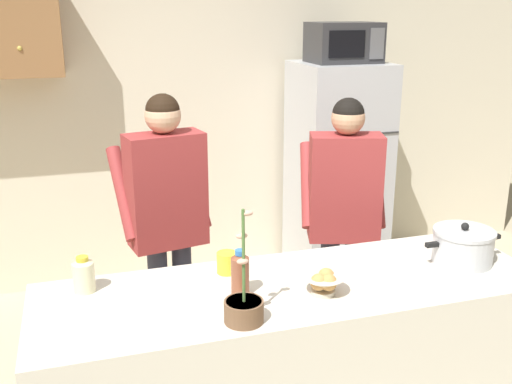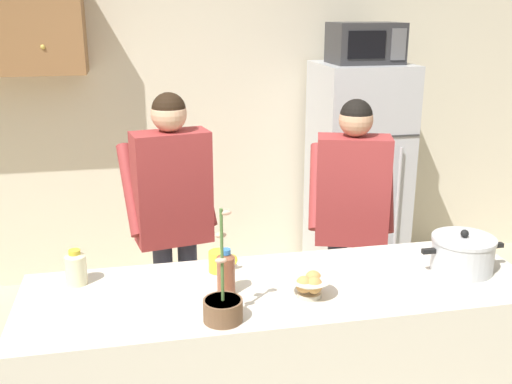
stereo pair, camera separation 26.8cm
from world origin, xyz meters
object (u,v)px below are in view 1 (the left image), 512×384
Objects in this scene: person_near_pot at (166,206)px; bottle_mid_counter at (240,273)px; microwave at (344,43)px; coffee_mug at (228,263)px; potted_orchid at (244,307)px; person_by_sink at (344,203)px; refrigerator at (337,174)px; bread_bowl at (324,282)px; bottle_near_edge at (84,274)px; cooking_pot at (463,246)px.

person_near_pot reaches higher than bottle_mid_counter.
microwave is at bearing 55.12° from bottle_mid_counter.
potted_orchid is (-0.05, -0.44, 0.01)m from coffee_mug.
potted_orchid reaches higher than bottle_mid_counter.
person_by_sink is 7.98× the size of bottle_mid_counter.
refrigerator is at bearing 52.06° from coffee_mug.
potted_orchid is at bearing -162.41° from bread_bowl.
bottle_mid_counter reaches higher than bottle_near_edge.
coffee_mug is at bearing 83.47° from potted_orchid.
microwave is 1.23× the size of cooking_pot.
person_by_sink is at bearing 105.81° from cooking_pot.
coffee_mug is 0.66× the size of bottle_mid_counter.
person_near_pot reaches higher than bottle_near_edge.
bottle_mid_counter is at bearing -19.86° from bottle_near_edge.
refrigerator is at bearing 41.00° from bottle_near_edge.
microwave is 2.42× the size of bottle_mid_counter.
bottle_mid_counter is (-0.84, -0.81, 0.04)m from person_by_sink.
bread_bowl is 0.39m from potted_orchid.
bottle_mid_counter is 0.44× the size of potted_orchid.
potted_orchid is at bearing -122.63° from refrigerator.
bread_bowl is (-0.96, -1.94, -0.84)m from microwave.
person_near_pot is at bearing 142.24° from cooking_pot.
person_near_pot is at bearing 95.11° from potted_orchid.
microwave is 2.24m from coffee_mug.
person_by_sink is at bearing 60.33° from bread_bowl.
refrigerator is 9.03× the size of bread_bowl.
refrigerator is 0.97m from microwave.
bread_bowl is at bearing -116.04° from refrigerator.
person_near_pot is 1.16m from bread_bowl.
cooking_pot is at bearing -74.19° from person_by_sink.
bottle_near_edge is (-1.45, -0.59, 0.02)m from person_by_sink.
microwave is 0.30× the size of person_near_pot.
refrigerator is 2.19m from bread_bowl.
bottle_near_edge is at bearing 161.44° from bread_bowl.
microwave is 3.66× the size of coffee_mug.
coffee_mug is (-1.06, 0.21, -0.03)m from cooking_pot.
microwave is 1.08× the size of potted_orchid.
person_by_sink reaches higher than potted_orchid.
coffee_mug is 0.84× the size of bottle_near_edge.
microwave is 2.32m from bread_bowl.
bottle_near_edge is at bearing -121.89° from person_near_pot.
microwave is at bearing 63.70° from bread_bowl.
bread_bowl is at bearing -116.30° from microwave.
bottle_mid_counter is at bearing -81.09° from person_near_pot.
person_near_pot is 1.18m from potted_orchid.
refrigerator reaches higher than potted_orchid.
cooking_pot is at bearing 0.80° from bottle_mid_counter.
person_by_sink is 0.83m from cooking_pot.
bread_bowl is 1.19× the size of bottle_near_edge.
person_near_pot is at bearing 114.43° from bread_bowl.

